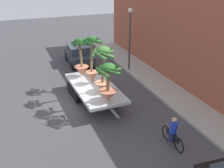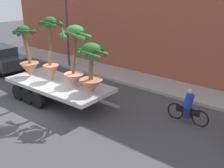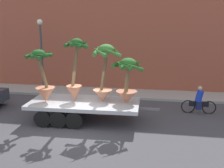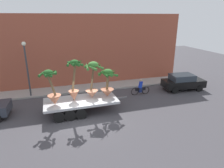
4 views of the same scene
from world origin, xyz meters
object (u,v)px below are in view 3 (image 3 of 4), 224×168
potted_palm_extra (75,72)px  cyclist (199,101)px  potted_palm_middle (127,81)px  street_lamp (41,47)px  flatbed_trailer (80,105)px  potted_palm_front (104,73)px  potted_palm_rear (43,79)px

potted_palm_extra → cyclist: size_ratio=1.69×
potted_palm_middle → street_lamp: (-6.09, 4.08, 1.17)m
flatbed_trailer → cyclist: 6.39m
cyclist → street_lamp: bearing=167.3°
potted_palm_extra → street_lamp: size_ratio=0.64×
potted_palm_front → street_lamp: size_ratio=0.59×
cyclist → street_lamp: street_lamp is taller
flatbed_trailer → cyclist: bearing=18.3°
potted_palm_middle → cyclist: bearing=26.8°
flatbed_trailer → street_lamp: 6.14m
potted_palm_middle → street_lamp: street_lamp is taller
potted_palm_rear → flatbed_trailer: bearing=8.4°
potted_palm_rear → potted_palm_middle: bearing=5.4°
potted_palm_extra → street_lamp: bearing=130.3°
potted_palm_rear → cyclist: size_ratio=1.40×
potted_palm_middle → potted_palm_front: size_ratio=0.78×
potted_palm_rear → potted_palm_front: bearing=9.4°
potted_palm_front → street_lamp: street_lamp is taller
potted_palm_middle → cyclist: 4.37m
flatbed_trailer → potted_palm_extra: potted_palm_extra is taller
potted_palm_rear → cyclist: potted_palm_rear is taller
street_lamp → cyclist: bearing=-12.7°
street_lamp → potted_palm_front: bearing=-38.7°
flatbed_trailer → potted_palm_middle: bearing=3.2°
potted_palm_extra → potted_palm_middle: bearing=2.6°
flatbed_trailer → potted_palm_rear: size_ratio=2.51×
potted_palm_extra → flatbed_trailer: bearing=-5.2°
flatbed_trailer → street_lamp: size_ratio=1.34×
potted_palm_rear → potted_palm_extra: 1.63m
flatbed_trailer → potted_palm_middle: 2.70m
potted_palm_middle → cyclist: size_ratio=1.20×
potted_palm_rear → potted_palm_extra: (1.57, 0.27, 0.35)m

